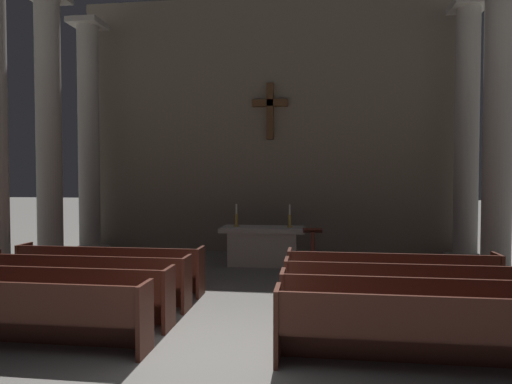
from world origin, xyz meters
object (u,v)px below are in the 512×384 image
pew_right_row_3 (401,291)px  pew_right_row_1 (432,332)px  pew_left_row_2 (54,295)px  candlestick_left (236,219)px  column_left_fourth (89,141)px  lectern (313,253)px  pew_right_row_4 (391,277)px  column_left_third (49,135)px  pew_left_row_3 (85,280)px  column_right_fourth (467,137)px  pew_right_row_2 (414,308)px  pew_left_row_4 (110,269)px  column_right_third (498,129)px  pew_left_row_1 (13,314)px  altar (263,245)px  candlestick_right (290,220)px

pew_right_row_3 → pew_right_row_1: bearing=-90.0°
pew_left_row_2 → candlestick_left: candlestick_left is taller
column_left_fourth → lectern: (6.67, -2.32, -2.84)m
pew_right_row_1 → pew_left_row_2: bearing=170.0°
pew_right_row_4 → column_left_third: size_ratio=0.54×
pew_left_row_3 → column_left_fourth: column_left_fourth is taller
pew_right_row_1 → lectern: (-1.42, 4.79, 0.07)m
pew_right_row_4 → candlestick_left: size_ratio=6.37×
pew_right_row_4 → column_right_fourth: (2.67, 4.25, 2.91)m
pew_right_row_1 → candlestick_left: candlestick_left is taller
pew_left_row_3 → pew_right_row_2: size_ratio=1.00×
pew_left_row_4 → pew_right_row_3: same height
pew_right_row_3 → pew_right_row_4: 0.95m
column_right_third → pew_left_row_2: bearing=-152.9°
column_left_third → column_right_third: size_ratio=1.00×
pew_left_row_1 → column_right_third: (8.09, 5.09, 2.91)m
pew_left_row_1 → pew_left_row_2: same height
column_left_fourth → lectern: column_left_fourth is taller
pew_right_row_2 → column_right_third: 5.72m
pew_left_row_3 → column_right_fourth: 10.05m
pew_right_row_1 → altar: bearing=114.3°
pew_right_row_3 → column_right_fourth: 6.54m
pew_left_row_3 → lectern: size_ratio=3.26×
column_left_third → column_right_third: same height
column_right_fourth → column_left_third: bearing=-169.4°
pew_left_row_1 → pew_right_row_2: (5.42, 0.95, 0.00)m
column_right_third → candlestick_left: bearing=171.6°
pew_right_row_3 → column_left_fourth: column_left_fourth is taller
pew_right_row_2 → candlestick_right: bearing=111.7°
column_right_third → column_left_fourth: 10.95m
pew_right_row_3 → pew_left_row_4: bearing=170.0°
pew_left_row_4 → pew_right_row_2: (5.42, -1.90, 0.00)m
pew_left_row_4 → column_left_fourth: bearing=122.1°
pew_left_row_3 → column_right_fourth: size_ratio=0.54×
column_left_third → altar: size_ratio=3.16×
altar → pew_left_row_3: bearing=-123.6°
column_right_third → column_right_fourth: bearing=90.0°
pew_left_row_2 → lectern: lectern is taller
pew_right_row_4 → candlestick_left: (-3.41, 3.13, 0.72)m
pew_left_row_1 → column_left_third: 6.44m
pew_right_row_2 → column_right_fourth: column_right_fourth is taller
column_right_fourth → lectern: bearing=-150.5°
pew_left_row_2 → column_right_third: (8.09, 4.14, 2.91)m
pew_left_row_1 → pew_left_row_3: same height
pew_left_row_2 → pew_left_row_4: size_ratio=1.00×
column_left_third → pew_right_row_1: bearing=-32.2°
altar → candlestick_right: candlestick_right is taller
pew_left_row_3 → pew_right_row_4: same height
pew_right_row_4 → column_left_fourth: size_ratio=0.54×
pew_right_row_2 → column_left_fourth: column_left_fourth is taller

